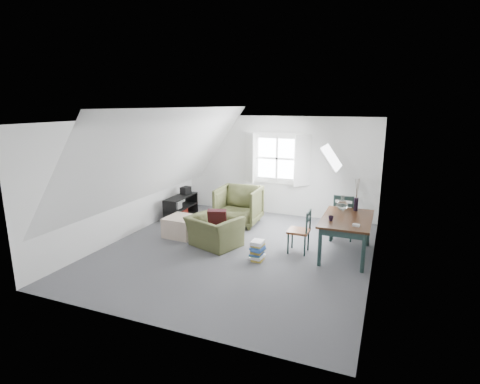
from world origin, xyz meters
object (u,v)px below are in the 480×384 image
at_px(armchair_far, 239,224).
at_px(dining_table, 347,223).
at_px(ottoman, 182,226).
at_px(dining_chair_near, 300,231).
at_px(media_shelf, 180,208).
at_px(magazine_stack, 258,251).
at_px(armchair_near, 215,246).
at_px(dining_chair_far, 344,215).

bearing_deg(armchair_far, dining_table, -24.12).
xyz_separation_m(armchair_far, ottoman, (-0.83, -1.24, 0.21)).
height_order(armchair_far, dining_chair_near, dining_chair_near).
height_order(media_shelf, magazine_stack, media_shelf).
bearing_deg(dining_chair_near, armchair_near, -82.66).
height_order(ottoman, dining_chair_near, dining_chair_near).
bearing_deg(dining_table, armchair_near, -166.16).
relative_size(dining_chair_far, media_shelf, 0.90).
relative_size(ottoman, dining_chair_far, 0.65).
distance_m(ottoman, magazine_stack, 2.04).
height_order(armchair_far, magazine_stack, armchair_far).
bearing_deg(media_shelf, dining_chair_near, -20.45).
bearing_deg(armchair_near, media_shelf, -21.54).
height_order(armchair_far, dining_chair_far, dining_chair_far).
bearing_deg(dining_chair_near, magazine_stack, -47.47).
xyz_separation_m(armchair_far, dining_chair_near, (1.75, -1.19, 0.44)).
distance_m(dining_table, dining_chair_near, 0.86).
distance_m(armchair_near, ottoman, 0.98).
relative_size(armchair_near, media_shelf, 0.87).
xyz_separation_m(armchair_near, magazine_stack, (1.03, -0.33, 0.18)).
bearing_deg(armchair_near, ottoman, 2.36).
distance_m(armchair_far, media_shelf, 1.55).
xyz_separation_m(armchair_near, dining_chair_far, (2.33, 1.41, 0.51)).
distance_m(armchair_near, magazine_stack, 1.10).
distance_m(media_shelf, magazine_stack, 3.16).
bearing_deg(dining_chair_far, armchair_near, 34.27).
bearing_deg(dining_table, media_shelf, 170.24).
xyz_separation_m(armchair_near, dining_table, (2.49, 0.50, 0.64)).
xyz_separation_m(ottoman, magazine_stack, (1.95, -0.61, -0.03)).
bearing_deg(armchair_far, ottoman, -126.45).
bearing_deg(dining_chair_far, dining_table, 102.86).
bearing_deg(dining_chair_far, media_shelf, 3.41).
relative_size(armchair_far, dining_table, 0.67).
height_order(armchair_near, ottoman, ottoman).
bearing_deg(armchair_near, dining_table, -149.39).
height_order(armchair_far, media_shelf, media_shelf).
height_order(dining_table, dining_chair_near, dining_chair_near).
relative_size(armchair_far, magazine_stack, 2.71).
distance_m(dining_table, media_shelf, 4.21).
xyz_separation_m(dining_chair_far, media_shelf, (-3.94, -0.02, -0.26)).
distance_m(armchair_far, dining_table, 2.84).
bearing_deg(media_shelf, magazine_stack, -35.56).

